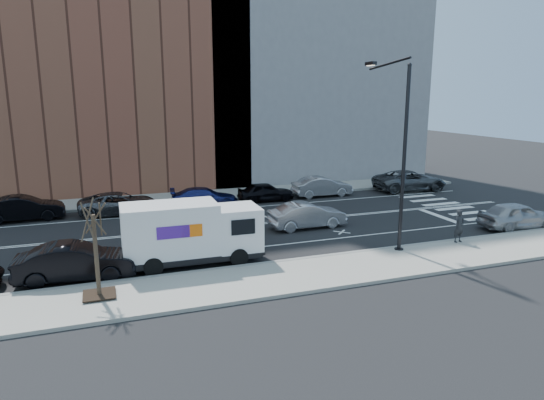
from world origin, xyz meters
TOP-DOWN VIEW (x-y plane):
  - ground at (0.00, 0.00)m, footprint 120.00×120.00m
  - sidewalk_near at (0.00, -8.80)m, footprint 44.00×3.60m
  - sidewalk_far at (0.00, 8.80)m, footprint 44.00×3.60m
  - curb_near at (0.00, -7.00)m, footprint 44.00×0.25m
  - curb_far at (0.00, 7.00)m, footprint 44.00×0.25m
  - crosswalk at (16.00, 0.00)m, footprint 3.00×14.00m
  - road_markings at (0.00, 0.00)m, footprint 40.00×8.60m
  - bldg_brick at (-8.00, 15.60)m, footprint 26.00×10.00m
  - bldg_concrete at (12.00, 15.60)m, footprint 20.00×10.00m
  - streetlight at (7.00, -6.91)m, footprint 0.44×4.02m
  - street_tree at (-7.00, -8.40)m, footprint 1.20×1.20m
  - fedex_van at (-2.95, -5.60)m, footprint 6.38×2.34m
  - far_parked_b at (-11.25, 5.62)m, footprint 4.80×1.92m
  - far_parked_c at (-5.60, 5.35)m, footprint 5.31×2.80m
  - far_parked_d at (-0.00, 5.55)m, footprint 4.81×2.43m
  - far_parked_e at (4.57, 5.80)m, footprint 4.11×1.75m
  - far_parked_f at (9.17, 5.99)m, footprint 4.58×1.65m
  - far_parked_g at (16.80, 5.64)m, footprint 6.03×3.09m
  - driving_sedan at (4.54, -1.75)m, footprint 4.57×1.70m
  - near_parked_rear_a at (-7.87, -5.94)m, footprint 4.90×1.95m
  - near_parked_front at (15.93, -5.99)m, footprint 4.65×2.07m
  - pedestrian at (10.59, -7.41)m, footprint 0.69×0.51m

SIDE VIEW (x-z plane):
  - ground at x=0.00m, z-range 0.00..0.00m
  - crosswalk at x=16.00m, z-range 0.00..0.01m
  - road_markings at x=0.00m, z-range 0.00..0.01m
  - sidewalk_near at x=0.00m, z-range 0.00..0.15m
  - sidewalk_far at x=0.00m, z-range 0.00..0.15m
  - curb_near at x=0.00m, z-range 0.00..0.17m
  - curb_far at x=0.00m, z-range 0.00..0.17m
  - far_parked_d at x=0.00m, z-range 0.00..1.34m
  - far_parked_e at x=4.57m, z-range 0.00..1.38m
  - far_parked_c at x=-5.60m, z-range 0.00..1.42m
  - driving_sedan at x=4.54m, z-range 0.00..1.49m
  - far_parked_f at x=9.17m, z-range 0.00..1.50m
  - far_parked_b at x=-11.25m, z-range 0.00..1.55m
  - near_parked_front at x=15.93m, z-range 0.00..1.55m
  - near_parked_rear_a at x=-7.87m, z-range 0.00..1.59m
  - far_parked_g at x=16.80m, z-range 0.00..1.63m
  - pedestrian at x=10.59m, z-range 0.15..1.87m
  - street_tree at x=-7.00m, z-range -0.42..3.33m
  - fedex_van at x=-2.95m, z-range 0.07..2.97m
  - streetlight at x=7.00m, z-range 0.41..9.75m
  - bldg_brick at x=-8.00m, z-range 0.00..22.00m
  - bldg_concrete at x=12.00m, z-range 0.00..26.00m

